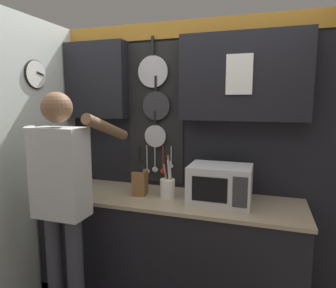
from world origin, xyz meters
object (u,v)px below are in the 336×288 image
at_px(microwave, 220,184).
at_px(person, 62,190).
at_px(knife_block, 140,182).
at_px(utensil_crock, 167,187).

bearing_deg(microwave, person, -152.37).
distance_m(microwave, knife_block, 0.69).
bearing_deg(knife_block, utensil_crock, 0.12).
relative_size(microwave, utensil_crock, 1.34).
xyz_separation_m(microwave, person, (-1.06, -0.56, 0.01)).
xyz_separation_m(utensil_crock, person, (-0.62, -0.56, 0.07)).
height_order(microwave, knife_block, microwave).
bearing_deg(microwave, utensil_crock, 179.87).
distance_m(utensil_crock, person, 0.84).
bearing_deg(knife_block, person, -123.83).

